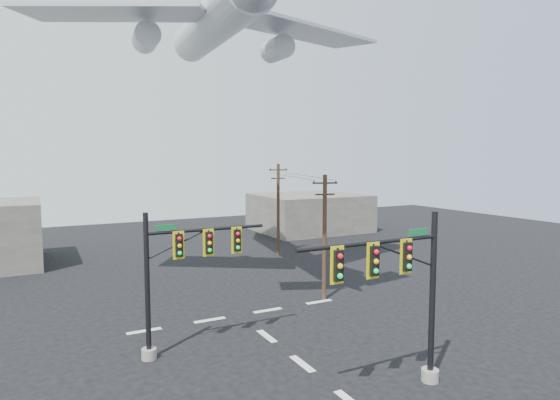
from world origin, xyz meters
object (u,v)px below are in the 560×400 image
signal_mast_near (404,292)px  utility_pole_b (278,208)px  utility_pole_a (325,235)px  signal_mast_far (179,274)px  airliner (214,24)px

signal_mast_near → utility_pole_b: size_ratio=0.82×
utility_pole_a → signal_mast_near: bearing=-91.4°
signal_mast_near → utility_pole_b: utility_pole_b is taller
signal_mast_far → airliner: 20.48m
signal_mast_far → utility_pole_a: bearing=20.5°
utility_pole_b → signal_mast_near: bearing=-97.2°
signal_mast_near → utility_pole_b: 28.69m
utility_pole_b → signal_mast_far: bearing=-119.7°
signal_mast_near → utility_pole_a: utility_pole_a is taller
utility_pole_a → utility_pole_b: 15.46m
signal_mast_far → utility_pole_a: utility_pole_a is taller
signal_mast_far → signal_mast_near: bearing=-47.9°
utility_pole_b → airliner: bearing=-131.0°
utility_pole_a → airliner: size_ratio=0.30×
utility_pole_b → airliner: (-9.52, -7.92, 15.14)m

